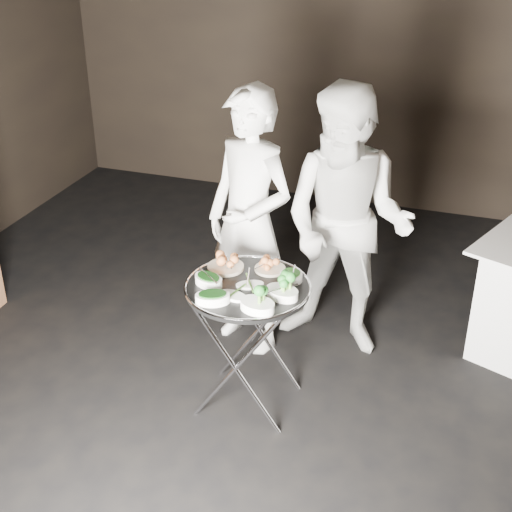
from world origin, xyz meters
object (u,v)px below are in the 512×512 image
(tray_stand, at_px, (248,340))
(waiter_left, at_px, (250,223))
(serving_tray, at_px, (248,287))
(waiter_right, at_px, (347,225))

(tray_stand, distance_m, waiter_left, 0.82)
(serving_tray, xyz_separation_m, waiter_left, (-0.21, 0.65, 0.08))
(serving_tray, distance_m, waiter_right, 0.90)
(tray_stand, relative_size, waiter_right, 0.45)
(waiter_left, relative_size, waiter_right, 0.99)
(tray_stand, height_order, serving_tray, serving_tray)
(waiter_left, distance_m, waiter_right, 0.63)
(tray_stand, xyz_separation_m, waiter_left, (-0.21, 0.65, 0.44))
(serving_tray, height_order, waiter_right, waiter_right)
(tray_stand, distance_m, serving_tray, 0.36)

